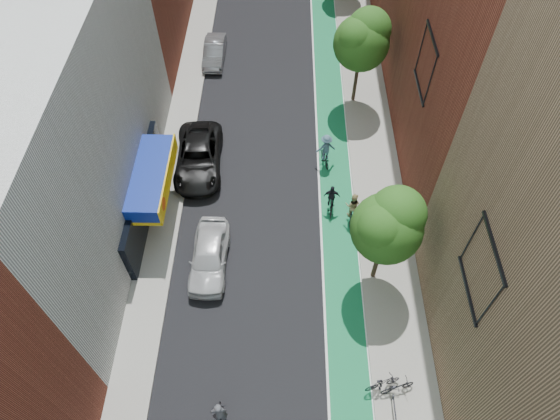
{
  "coord_description": "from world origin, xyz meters",
  "views": [
    {
      "loc": [
        0.91,
        -3.22,
        22.99
      ],
      "look_at": [
        0.68,
        13.19,
        1.5
      ],
      "focal_mm": 32.0,
      "sensor_mm": 36.0,
      "label": 1
    }
  ],
  "objects_px": {
    "cyclist_lane_mid": "(331,201)",
    "cyclist_lane_far": "(326,151)",
    "parked_car_white": "(209,256)",
    "parked_car_black": "(199,157)",
    "parked_car_silver": "(214,52)",
    "cyclist_lead": "(220,418)",
    "cyclist_lane_near": "(352,209)"
  },
  "relations": [
    {
      "from": "parked_car_white",
      "to": "parked_car_black",
      "type": "distance_m",
      "value": 7.18
    },
    {
      "from": "cyclist_lane_mid",
      "to": "cyclist_lane_far",
      "type": "height_order",
      "value": "cyclist_lane_far"
    },
    {
      "from": "cyclist_lead",
      "to": "cyclist_lane_near",
      "type": "xyz_separation_m",
      "value": [
        6.41,
        11.18,
        0.18
      ]
    },
    {
      "from": "parked_car_black",
      "to": "cyclist_lane_mid",
      "type": "height_order",
      "value": "cyclist_lane_mid"
    },
    {
      "from": "parked_car_white",
      "to": "cyclist_lead",
      "type": "bearing_deg",
      "value": -79.96
    },
    {
      "from": "cyclist_lead",
      "to": "cyclist_lane_far",
      "type": "xyz_separation_m",
      "value": [
        5.11,
        15.55,
        0.3
      ]
    },
    {
      "from": "cyclist_lane_mid",
      "to": "cyclist_lane_far",
      "type": "bearing_deg",
      "value": -82.62
    },
    {
      "from": "parked_car_white",
      "to": "parked_car_silver",
      "type": "distance_m",
      "value": 17.97
    },
    {
      "from": "parked_car_white",
      "to": "cyclist_lane_near",
      "type": "xyz_separation_m",
      "value": [
        7.7,
        3.11,
        0.14
      ]
    },
    {
      "from": "parked_car_black",
      "to": "cyclist_lane_far",
      "type": "bearing_deg",
      "value": 0.28
    },
    {
      "from": "parked_car_white",
      "to": "parked_car_black",
      "type": "xyz_separation_m",
      "value": [
        -1.35,
        7.05,
        0.01
      ]
    },
    {
      "from": "parked_car_silver",
      "to": "cyclist_lead",
      "type": "distance_m",
      "value": 26.13
    },
    {
      "from": "cyclist_lane_near",
      "to": "cyclist_lane_mid",
      "type": "relative_size",
      "value": 1.09
    },
    {
      "from": "parked_car_white",
      "to": "parked_car_black",
      "type": "relative_size",
      "value": 0.8
    },
    {
      "from": "cyclist_lane_mid",
      "to": "cyclist_lane_far",
      "type": "distance_m",
      "value": 3.7
    },
    {
      "from": "cyclist_lane_near",
      "to": "cyclist_lane_far",
      "type": "bearing_deg",
      "value": -61.98
    },
    {
      "from": "cyclist_lane_mid",
      "to": "cyclist_lane_far",
      "type": "relative_size",
      "value": 0.86
    },
    {
      "from": "parked_car_white",
      "to": "cyclist_lane_far",
      "type": "bearing_deg",
      "value": 50.46
    },
    {
      "from": "parked_car_silver",
      "to": "cyclist_lane_mid",
      "type": "relative_size",
      "value": 2.17
    },
    {
      "from": "cyclist_lane_near",
      "to": "cyclist_lane_mid",
      "type": "height_order",
      "value": "cyclist_lane_near"
    },
    {
      "from": "cyclist_lane_near",
      "to": "parked_car_silver",
      "type": "bearing_deg",
      "value": -46.95
    },
    {
      "from": "parked_car_black",
      "to": "parked_car_silver",
      "type": "height_order",
      "value": "parked_car_black"
    },
    {
      "from": "parked_car_white",
      "to": "parked_car_silver",
      "type": "relative_size",
      "value": 1.13
    },
    {
      "from": "parked_car_black",
      "to": "cyclist_lane_near",
      "type": "height_order",
      "value": "cyclist_lane_near"
    },
    {
      "from": "parked_car_white",
      "to": "cyclist_lane_far",
      "type": "relative_size",
      "value": 2.12
    },
    {
      "from": "parked_car_black",
      "to": "cyclist_lead",
      "type": "xyz_separation_m",
      "value": [
        2.64,
        -15.12,
        -0.06
      ]
    },
    {
      "from": "cyclist_lead",
      "to": "cyclist_lane_mid",
      "type": "bearing_deg",
      "value": -123.73
    },
    {
      "from": "cyclist_lead",
      "to": "cyclist_lane_near",
      "type": "bearing_deg",
      "value": -129.48
    },
    {
      "from": "parked_car_white",
      "to": "parked_car_black",
      "type": "bearing_deg",
      "value": 101.84
    },
    {
      "from": "parked_car_black",
      "to": "cyclist_lane_near",
      "type": "distance_m",
      "value": 9.87
    },
    {
      "from": "cyclist_lead",
      "to": "cyclist_lane_far",
      "type": "height_order",
      "value": "cyclist_lane_far"
    },
    {
      "from": "parked_car_silver",
      "to": "cyclist_lead",
      "type": "height_order",
      "value": "cyclist_lead"
    }
  ]
}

